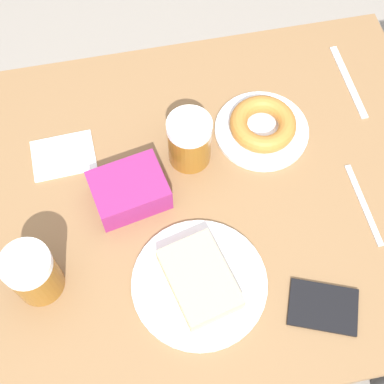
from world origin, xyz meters
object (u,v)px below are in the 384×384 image
at_px(blue_pouch, 129,190).
at_px(plate_with_donut, 262,126).
at_px(napkin_folded, 63,156).
at_px(beer_mug_left, 33,273).
at_px(fork, 364,204).
at_px(plate_with_cake, 199,281).
at_px(beer_mug_center, 189,141).
at_px(knife, 348,81).
at_px(passport_near_edge, 323,307).

bearing_deg(blue_pouch, plate_with_donut, 108.72).
bearing_deg(blue_pouch, napkin_folded, -134.96).
relative_size(beer_mug_left, fork, 0.65).
distance_m(plate_with_cake, plate_with_donut, 0.37).
bearing_deg(fork, beer_mug_center, -119.53).
xyz_separation_m(beer_mug_center, napkin_folded, (-0.05, -0.26, -0.06)).
bearing_deg(plate_with_cake, beer_mug_center, 172.38).
distance_m(napkin_folded, knife, 0.66).
height_order(beer_mug_center, passport_near_edge, beer_mug_center).
xyz_separation_m(plate_with_cake, passport_near_edge, (0.09, 0.21, -0.01)).
relative_size(beer_mug_center, knife, 0.57).
xyz_separation_m(plate_with_donut, beer_mug_left, (0.25, -0.49, 0.04)).
relative_size(plate_with_donut, fork, 1.09).
xyz_separation_m(beer_mug_left, passport_near_edge, (0.15, 0.51, -0.06)).
xyz_separation_m(napkin_folded, fork, (0.24, 0.59, -0.00)).
distance_m(beer_mug_left, passport_near_edge, 0.53).
xyz_separation_m(plate_with_cake, fork, (-0.10, 0.36, -0.01)).
bearing_deg(passport_near_edge, napkin_folded, -133.81).
xyz_separation_m(beer_mug_left, knife, (-0.34, 0.73, -0.06)).
height_order(plate_with_cake, blue_pouch, blue_pouch).
distance_m(plate_with_cake, beer_mug_center, 0.29).
bearing_deg(beer_mug_center, blue_pouch, -62.11).
height_order(beer_mug_left, knife, beer_mug_left).
relative_size(fork, passport_near_edge, 1.25).
relative_size(napkin_folded, passport_near_edge, 0.90).
height_order(beer_mug_center, fork, beer_mug_center).
distance_m(beer_mug_center, fork, 0.38).
xyz_separation_m(napkin_folded, passport_near_edge, (0.42, 0.44, 0.00)).
bearing_deg(napkin_folded, fork, 68.05).
xyz_separation_m(fork, knife, (-0.31, 0.07, -0.00)).
height_order(beer_mug_center, knife, beer_mug_center).
bearing_deg(plate_with_donut, fork, 36.44).
distance_m(napkin_folded, passport_near_edge, 0.61).
xyz_separation_m(plate_with_cake, plate_with_donut, (-0.31, 0.20, 0.00)).
height_order(plate_with_cake, beer_mug_center, beer_mug_center).
distance_m(beer_mug_center, knife, 0.42).
bearing_deg(plate_with_cake, fork, 104.99).
distance_m(napkin_folded, blue_pouch, 0.18).
xyz_separation_m(beer_mug_left, beer_mug_center, (-0.22, 0.33, 0.00)).
bearing_deg(passport_near_edge, plate_with_donut, -178.38).
distance_m(fork, passport_near_edge, 0.24).
bearing_deg(blue_pouch, plate_with_cake, 25.71).
bearing_deg(blue_pouch, passport_near_edge, 46.66).
relative_size(plate_with_cake, beer_mug_center, 2.12).
relative_size(plate_with_cake, knife, 1.21).
bearing_deg(fork, beer_mug_left, -86.77).
relative_size(beer_mug_left, passport_near_edge, 0.81).
bearing_deg(blue_pouch, fork, 76.50).
bearing_deg(napkin_folded, beer_mug_center, 78.57).
relative_size(beer_mug_center, fork, 0.65).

